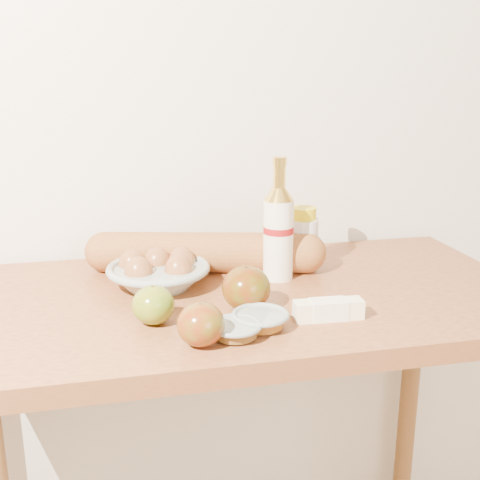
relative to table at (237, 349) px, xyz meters
name	(u,v)px	position (x,y,z in m)	size (l,w,h in m)	color
back_wall	(207,84)	(0.00, 0.33, 0.52)	(3.50, 0.02, 2.60)	silver
table	(237,349)	(0.00, 0.00, 0.00)	(1.20, 0.60, 0.90)	#A46034
bourbon_bottle	(278,230)	(0.11, 0.07, 0.23)	(0.07, 0.07, 0.26)	white
cream_bottle	(302,240)	(0.18, 0.13, 0.19)	(0.08, 0.08, 0.14)	silver
egg_bowl	(158,272)	(-0.15, 0.07, 0.15)	(0.22, 0.22, 0.08)	#95A29D
baguette	(205,252)	(-0.04, 0.15, 0.17)	(0.54, 0.21, 0.09)	#AF6D35
apple_yellowgreen	(153,305)	(-0.18, -0.11, 0.16)	(0.10, 0.10, 0.07)	olive
apple_redgreen_front	(201,324)	(-0.11, -0.22, 0.16)	(0.09, 0.09, 0.07)	#970810
apple_redgreen_right	(246,288)	(0.00, -0.09, 0.17)	(0.11, 0.11, 0.08)	maroon
sugar_bowl	(235,330)	(-0.05, -0.20, 0.14)	(0.10, 0.10, 0.03)	gray
syrup_bowl	(260,320)	(0.00, -0.17, 0.14)	(0.12, 0.12, 0.03)	gray
butter_stick	(328,310)	(0.13, -0.16, 0.14)	(0.13, 0.04, 0.04)	#FFF2C5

